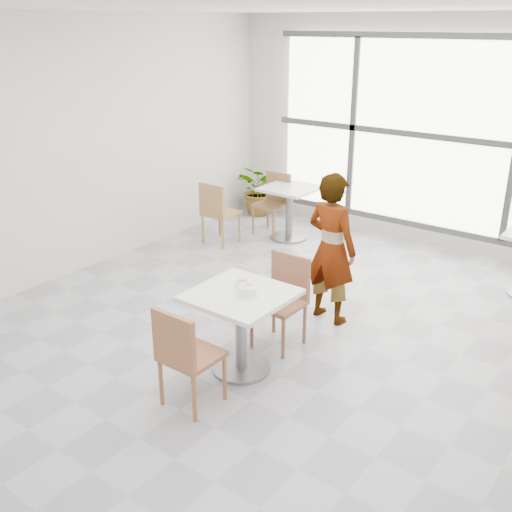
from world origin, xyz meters
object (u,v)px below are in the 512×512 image
Objects in this scene: chair_near at (184,352)px; person at (331,249)px; coffee_cup at (242,282)px; plant_left at (260,190)px; oatmeal_bowl at (247,290)px; bg_table_left at (289,205)px; bg_chair_left_far at (274,199)px; main_table at (241,317)px; bg_chair_left_near at (217,209)px; chair_far at (284,294)px.

person reaches higher than chair_near.
chair_near is at bearing -84.47° from coffee_cup.
chair_near is at bearing -59.93° from plant_left.
person reaches higher than oatmeal_bowl.
chair_near reaches higher than bg_table_left.
bg_chair_left_far is (-1.99, 3.18, -0.29)m from oatmeal_bowl.
bg_chair_left_near is at bearing 134.20° from main_table.
bg_chair_left_far is (-0.33, 0.09, 0.01)m from bg_table_left.
person reaches higher than bg_chair_left_near.
bg_table_left is (-1.70, 1.78, -0.29)m from person.
chair_near and chair_far have the same top height.
main_table is 1.35m from person.
chair_far is (0.01, 0.64, -0.02)m from main_table.
bg_table_left is at bearing 123.04° from chair_far.
oatmeal_bowl is at bearing -54.73° from plant_left.
chair_far is 5.47× the size of coffee_cup.
bg_chair_left_near is at bearing 134.73° from coffee_cup.
bg_chair_left_near is 1.09× the size of plant_left.
bg_chair_left_far is (-1.93, 2.56, 0.00)m from chair_far.
bg_chair_left_near is at bearing -110.01° from bg_chair_left_far.
bg_chair_left_far is at bearing -40.24° from plant_left.
coffee_cup is 3.58m from bg_chair_left_far.
bg_table_left is at bearing -129.49° from bg_chair_left_near.
chair_far is (0.02, 1.33, 0.00)m from chair_near.
bg_chair_left_near reaches higher than coffee_cup.
plant_left is at bearing 124.54° from main_table.
plant_left is at bearing -34.60° from person.
coffee_cup reaches higher than main_table.
chair_near is 0.87m from coffee_cup.
coffee_cup is 0.20× the size of plant_left.
plant_left is (-2.59, 3.11, -0.10)m from chair_far.
chair_near and bg_chair_left_near have the same top height.
coffee_cup is at bearing -84.47° from chair_near.
chair_near is at bearing -67.35° from bg_table_left.
person is at bearing 80.36° from coffee_cup.
main_table is 0.69m from chair_near.
main_table is 3.22m from bg_chair_left_near.
person is (0.11, 1.32, 0.25)m from main_table.
bg_chair_left_far reaches higher than bg_table_left.
oatmeal_bowl is 3.52m from bg_table_left.
person is 1.78× the size of bg_chair_left_near.
coffee_cup is at bearing -59.10° from bg_chair_left_far.
chair_far is 1.09× the size of plant_left.
chair_near is 5.14m from plant_left.
bg_chair_left_far is at bearing 121.04° from main_table.
main_table is at bearing -58.96° from bg_chair_left_far.
bg_table_left is at bearing -33.40° from plant_left.
plant_left is at bearing 129.77° from chair_far.
chair_far is 1.16× the size of bg_table_left.
bg_table_left is 0.86× the size of bg_chair_left_far.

